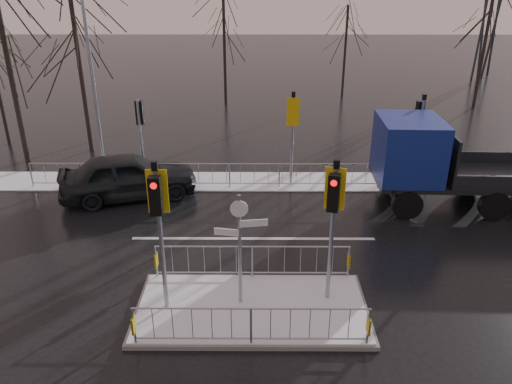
{
  "coord_description": "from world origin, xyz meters",
  "views": [
    {
      "loc": [
        0.16,
        -10.57,
        8.13
      ],
      "look_at": [
        0.09,
        3.55,
        1.8
      ],
      "focal_mm": 35.0,
      "sensor_mm": 36.0,
      "label": 1
    }
  ],
  "objects_px": {
    "car_far_lane": "(128,176)",
    "street_lamp_left": "(93,69)",
    "traffic_island": "(251,298)",
    "flatbed_truck": "(435,161)"
  },
  "relations": [
    {
      "from": "traffic_island",
      "to": "flatbed_truck",
      "type": "xyz_separation_m",
      "value": [
        6.59,
        6.4,
        1.37
      ]
    },
    {
      "from": "car_far_lane",
      "to": "street_lamp_left",
      "type": "bearing_deg",
      "value": 17.06
    },
    {
      "from": "car_far_lane",
      "to": "flatbed_truck",
      "type": "distance_m",
      "value": 11.46
    },
    {
      "from": "flatbed_truck",
      "to": "car_far_lane",
      "type": "bearing_deg",
      "value": 176.53
    },
    {
      "from": "traffic_island",
      "to": "street_lamp_left",
      "type": "bearing_deg",
      "value": 124.07
    },
    {
      "from": "traffic_island",
      "to": "car_far_lane",
      "type": "distance_m",
      "value": 8.59
    },
    {
      "from": "car_far_lane",
      "to": "traffic_island",
      "type": "bearing_deg",
      "value": -162.54
    },
    {
      "from": "street_lamp_left",
      "to": "traffic_island",
      "type": "bearing_deg",
      "value": -55.93
    },
    {
      "from": "traffic_island",
      "to": "flatbed_truck",
      "type": "distance_m",
      "value": 9.29
    },
    {
      "from": "traffic_island",
      "to": "street_lamp_left",
      "type": "distance_m",
      "value": 12.17
    }
  ]
}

